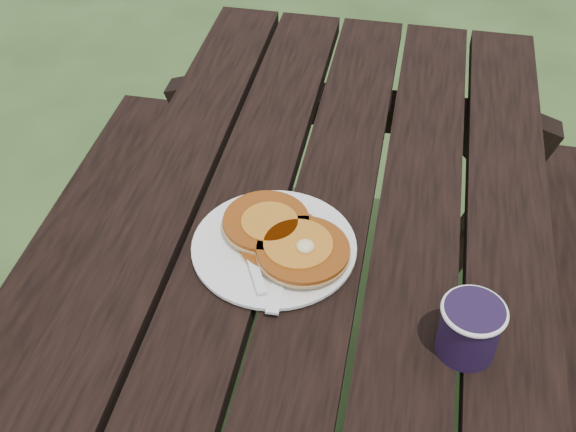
# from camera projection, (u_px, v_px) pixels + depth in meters

# --- Properties ---
(plate) EXTENTS (0.28, 0.28, 0.01)m
(plate) POSITION_uv_depth(u_px,v_px,m) (274.00, 247.00, 1.17)
(plate) COLOR white
(plate) RESTS_ON picnic_table
(pancake_stack) EXTENTS (0.22, 0.20, 0.04)m
(pancake_stack) POSITION_uv_depth(u_px,v_px,m) (285.00, 238.00, 1.16)
(pancake_stack) COLOR #8F4210
(pancake_stack) RESTS_ON plate
(knife) EXTENTS (0.03, 0.18, 0.00)m
(knife) POSITION_uv_depth(u_px,v_px,m) (282.00, 269.00, 1.13)
(knife) COLOR white
(knife) RESTS_ON plate
(fork) EXTENTS (0.10, 0.16, 0.01)m
(fork) POSITION_uv_depth(u_px,v_px,m) (254.00, 267.00, 1.12)
(fork) COLOR white
(fork) RESTS_ON plate
(coffee_cup) EXTENTS (0.09, 0.09, 0.09)m
(coffee_cup) POSITION_uv_depth(u_px,v_px,m) (470.00, 327.00, 1.00)
(coffee_cup) COLOR black
(coffee_cup) RESTS_ON picnic_table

